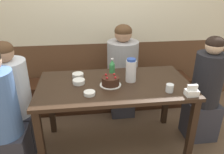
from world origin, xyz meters
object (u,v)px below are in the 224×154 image
object	(u,v)px
person_grey_tee	(13,101)
bowl_soup_white	(78,75)
bowl_side_dish	(89,93)
person_teal_shirt	(205,94)
glass_water_tall	(170,88)
water_pitcher	(131,70)
bowl_rice_small	(79,82)
person_pale_blue_shirt	(122,71)
birthday_cake	(110,81)
bench_seat	(106,93)
napkin_holder	(192,92)
person_dark_striped	(3,121)
soju_bottle	(112,68)

from	to	relation	value
person_grey_tee	bowl_soup_white	bearing A→B (deg)	8.95
bowl_side_dish	person_teal_shirt	distance (m)	1.29
bowl_soup_white	glass_water_tall	distance (m)	0.93
bowl_side_dish	water_pitcher	bearing A→B (deg)	29.21
bowl_soup_white	bowl_rice_small	bearing A→B (deg)	-86.07
person_pale_blue_shirt	person_grey_tee	xyz separation A→B (m)	(-1.20, -0.56, -0.03)
birthday_cake	person_pale_blue_shirt	distance (m)	0.74
bowl_side_dish	glass_water_tall	world-z (taller)	glass_water_tall
water_pitcher	person_grey_tee	bearing A→B (deg)	177.41
person_pale_blue_shirt	bowl_rice_small	bearing A→B (deg)	-41.85
bowl_side_dish	person_teal_shirt	xyz separation A→B (m)	(1.25, 0.23, -0.23)
bench_seat	bowl_side_dish	world-z (taller)	bowl_side_dish
bowl_side_dish	glass_water_tall	bearing A→B (deg)	-2.71
person_teal_shirt	bowl_side_dish	bearing A→B (deg)	10.59
bench_seat	napkin_holder	size ratio (longest dim) A/B	21.42
glass_water_tall	water_pitcher	bearing A→B (deg)	138.43
bowl_rice_small	person_pale_blue_shirt	xyz separation A→B (m)	(0.54, 0.60, -0.17)
napkin_holder	bowl_soup_white	xyz separation A→B (m)	(-0.99, 0.52, -0.02)
person_teal_shirt	person_dark_striped	distance (m)	2.03
soju_bottle	person_pale_blue_shirt	bearing A→B (deg)	68.20
bench_seat	bowl_side_dish	xyz separation A→B (m)	(-0.25, -1.02, 0.57)
bowl_side_dish	napkin_holder	bearing A→B (deg)	-8.12
birthday_cake	person_teal_shirt	bearing A→B (deg)	3.64
bowl_soup_white	bowl_rice_small	xyz separation A→B (m)	(0.01, -0.15, -0.00)
person_pale_blue_shirt	person_grey_tee	distance (m)	1.32
person_teal_shirt	person_pale_blue_shirt	xyz separation A→B (m)	(-0.81, 0.61, 0.06)
bowl_side_dish	person_pale_blue_shirt	xyz separation A→B (m)	(0.44, 0.84, -0.17)
birthday_cake	bowl_side_dish	world-z (taller)	birthday_cake
bench_seat	glass_water_tall	distance (m)	1.30
bowl_side_dish	person_pale_blue_shirt	distance (m)	0.97
person_grey_tee	person_teal_shirt	bearing A→B (deg)	-1.53
bowl_rice_small	person_pale_blue_shirt	size ratio (longest dim) A/B	0.10
soju_bottle	glass_water_tall	xyz separation A→B (m)	(0.47, -0.40, -0.06)
person_teal_shirt	water_pitcher	bearing A→B (deg)	-0.02
birthday_cake	person_teal_shirt	size ratio (longest dim) A/B	0.17
bowl_rice_small	napkin_holder	bearing A→B (deg)	-20.51
birthday_cake	person_dark_striped	distance (m)	1.01
person_pale_blue_shirt	soju_bottle	bearing A→B (deg)	-21.80
bowl_side_dish	bench_seat	bearing A→B (deg)	76.38
person_teal_shirt	person_dark_striped	xyz separation A→B (m)	(-2.01, -0.28, 0.03)
soju_bottle	person_teal_shirt	size ratio (longest dim) A/B	0.17
bowl_side_dish	birthday_cake	bearing A→B (deg)	38.93
bowl_rice_small	person_grey_tee	size ratio (longest dim) A/B	0.10
bench_seat	water_pitcher	size ratio (longest dim) A/B	9.98
bowl_soup_white	glass_water_tall	xyz separation A→B (m)	(0.83, -0.42, 0.01)
bowl_soup_white	person_teal_shirt	distance (m)	1.39
soju_bottle	person_grey_tee	bearing A→B (deg)	-175.73
soju_bottle	glass_water_tall	size ratio (longest dim) A/B	2.75
bowl_rice_small	soju_bottle	bearing A→B (deg)	19.32
water_pitcher	glass_water_tall	world-z (taller)	water_pitcher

